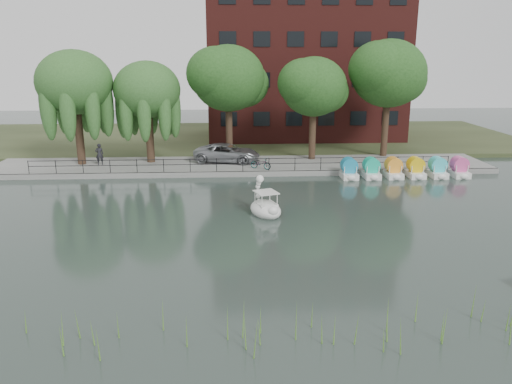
{
  "coord_description": "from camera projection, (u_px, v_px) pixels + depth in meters",
  "views": [
    {
      "loc": [
        -1.03,
        -23.9,
        9.12
      ],
      "look_at": [
        0.5,
        4.0,
        1.3
      ],
      "focal_mm": 35.0,
      "sensor_mm": 36.0,
      "label": 1
    }
  ],
  "objects": [
    {
      "name": "kerb",
      "position": [
        243.0,
        174.0,
        37.99
      ],
      "size": [
        40.0,
        0.25,
        0.4
      ],
      "primitive_type": "cube",
      "color": "gray",
      "rests_on": "ground_plane"
    },
    {
      "name": "swan_boat",
      "position": [
        265.0,
        206.0,
        29.09
      ],
      "size": [
        2.37,
        2.95,
        2.17
      ],
      "rotation": [
        0.0,
        0.0,
        0.34
      ],
      "color": "white",
      "rests_on": "ground_plane"
    },
    {
      "name": "broadleaf_right",
      "position": [
        314.0,
        87.0,
        40.92
      ],
      "size": [
        5.4,
        5.4,
        8.32
      ],
      "color": "#473323",
      "rests_on": "promenade"
    },
    {
      "name": "pedestrian",
      "position": [
        99.0,
        153.0,
        40.0
      ],
      "size": [
        0.82,
        0.67,
        1.98
      ],
      "primitive_type": "imported",
      "rotation": [
        0.0,
        0.0,
        3.44
      ],
      "color": "black",
      "rests_on": "promenade"
    },
    {
      "name": "pedal_boat_row",
      "position": [
        404.0,
        169.0,
        37.69
      ],
      "size": [
        9.65,
        1.7,
        1.4
      ],
      "color": "white",
      "rests_on": "ground_plane"
    },
    {
      "name": "willow_mid",
      "position": [
        147.0,
        90.0,
        39.76
      ],
      "size": [
        5.32,
        5.32,
        8.15
      ],
      "color": "#473323",
      "rests_on": "promenade"
    },
    {
      "name": "bicycle",
      "position": [
        261.0,
        163.0,
        38.64
      ],
      "size": [
        1.38,
        1.79,
        1.0
      ],
      "primitive_type": "imported",
      "rotation": [
        0.0,
        0.0,
        1.05
      ],
      "color": "gray",
      "rests_on": "promenade"
    },
    {
      "name": "reed_bank",
      "position": [
        324.0,
        323.0,
        16.3
      ],
      "size": [
        24.0,
        2.4,
        1.2
      ],
      "color": "#669938",
      "rests_on": "ground_plane"
    },
    {
      "name": "promenade",
      "position": [
        242.0,
        166.0,
        40.82
      ],
      "size": [
        40.0,
        6.0,
        0.4
      ],
      "primitive_type": "cube",
      "color": "gray",
      "rests_on": "ground_plane"
    },
    {
      "name": "railing",
      "position": [
        243.0,
        161.0,
        37.93
      ],
      "size": [
        32.0,
        0.05,
        1.0
      ],
      "color": "black",
      "rests_on": "promenade"
    },
    {
      "name": "apartment_building",
      "position": [
        304.0,
        50.0,
        52.16
      ],
      "size": [
        20.0,
        10.07,
        18.0
      ],
      "color": "#4C1E16",
      "rests_on": "land_strip"
    },
    {
      "name": "minivan",
      "position": [
        227.0,
        152.0,
        41.08
      ],
      "size": [
        4.07,
        6.64,
        1.72
      ],
      "primitive_type": "imported",
      "rotation": [
        0.0,
        0.0,
        1.36
      ],
      "color": "gray",
      "rests_on": "promenade"
    },
    {
      "name": "willow_left",
      "position": [
        74.0,
        83.0,
        38.82
      ],
      "size": [
        5.88,
        5.88,
        9.01
      ],
      "color": "#473323",
      "rests_on": "promenade"
    },
    {
      "name": "land_strip",
      "position": [
        238.0,
        138.0,
        54.29
      ],
      "size": [
        60.0,
        22.0,
        0.36
      ],
      "primitive_type": "cube",
      "color": "#47512D",
      "rests_on": "ground_plane"
    },
    {
      "name": "broadleaf_center",
      "position": [
        228.0,
        79.0,
        40.85
      ],
      "size": [
        6.0,
        6.0,
        9.25
      ],
      "color": "#473323",
      "rests_on": "promenade"
    },
    {
      "name": "broadleaf_far",
      "position": [
        389.0,
        74.0,
        41.95
      ],
      "size": [
        6.3,
        6.3,
        9.71
      ],
      "color": "#473323",
      "rests_on": "promenade"
    },
    {
      "name": "ground_plane",
      "position": [
        251.0,
        238.0,
        25.49
      ],
      "size": [
        120.0,
        120.0,
        0.0
      ],
      "primitive_type": "plane",
      "color": "#39453F"
    }
  ]
}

